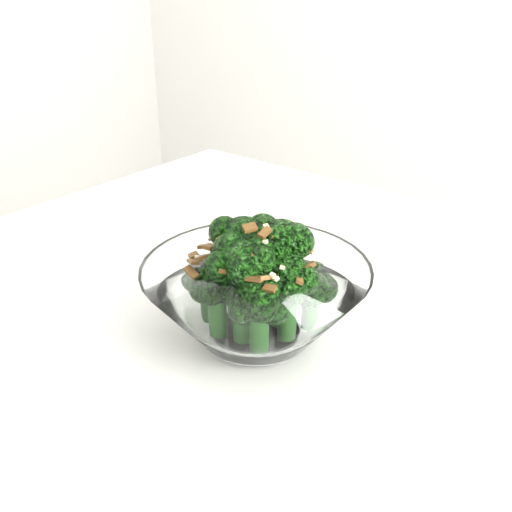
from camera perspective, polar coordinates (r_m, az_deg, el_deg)
The scene contains 2 objects.
table at distance 0.57m, azimuth 13.72°, elevation -16.27°, with size 1.29×0.94×0.75m.
broccoli_dish at distance 0.52m, azimuth 0.05°, elevation -3.93°, with size 0.21×0.21×0.12m.
Camera 1 is at (0.19, -0.44, 1.07)m, focal length 40.00 mm.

